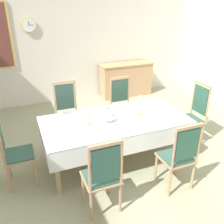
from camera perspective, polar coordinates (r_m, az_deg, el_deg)
name	(u,v)px	position (r m, az deg, el deg)	size (l,w,h in m)	color
ground	(119,166)	(4.16, 1.58, -12.42)	(6.81, 6.35, 0.04)	#999E7B
back_wall	(68,31)	(6.42, -10.28, 18.10)	(6.81, 0.08, 3.56)	silver
dining_table	(115,124)	(3.91, 0.71, -2.70)	(2.26, 1.09, 0.76)	tan
tablecloth	(115,123)	(3.91, 0.71, -2.65)	(2.28, 1.11, 0.31)	white
chair_south_a	(102,175)	(3.07, -2.24, -14.39)	(0.44, 0.42, 1.09)	tan
chair_north_a	(67,112)	(4.64, -10.29, 0.01)	(0.44, 0.42, 1.14)	tan
chair_south_b	(179,155)	(3.52, 15.30, -9.63)	(0.44, 0.42, 1.08)	tan
chair_north_b	(122,104)	(4.96, 2.38, 1.86)	(0.44, 0.42, 1.09)	tan
chair_head_west	(13,148)	(3.72, -22.03, -7.82)	(0.42, 0.44, 1.21)	tan
chair_head_east	(193,114)	(4.71, 18.27, -0.46)	(0.42, 0.44, 1.16)	tan
soup_tureen	(108,114)	(3.79, -0.94, -0.56)	(0.28, 0.28, 0.22)	white
candlestick_west	(89,116)	(3.70, -5.29, -1.04)	(0.07, 0.07, 0.32)	gold
candlestick_east	(139,107)	(3.98, 6.30, 1.12)	(0.07, 0.07, 0.35)	gold
bowl_near_left	(91,135)	(3.41, -4.83, -5.35)	(0.18, 0.18, 0.04)	white
bowl_near_right	(68,113)	(4.08, -10.28, -0.31)	(0.20, 0.20, 0.05)	white
bowl_far_left	(133,105)	(4.36, 4.95, 1.71)	(0.18, 0.18, 0.04)	white
bowl_far_right	(161,122)	(3.83, 11.21, -2.23)	(0.17, 0.17, 0.03)	white
spoon_primary	(82,137)	(3.41, -6.99, -5.81)	(0.05, 0.18, 0.01)	gold
spoon_secondary	(59,115)	(4.09, -12.16, -0.72)	(0.06, 0.18, 0.01)	gold
sideboard	(126,80)	(6.86, 3.24, 7.52)	(1.44, 0.48, 0.90)	tan
mounted_clock	(29,25)	(6.21, -18.73, 18.56)	(0.33, 0.06, 0.33)	#D1B251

